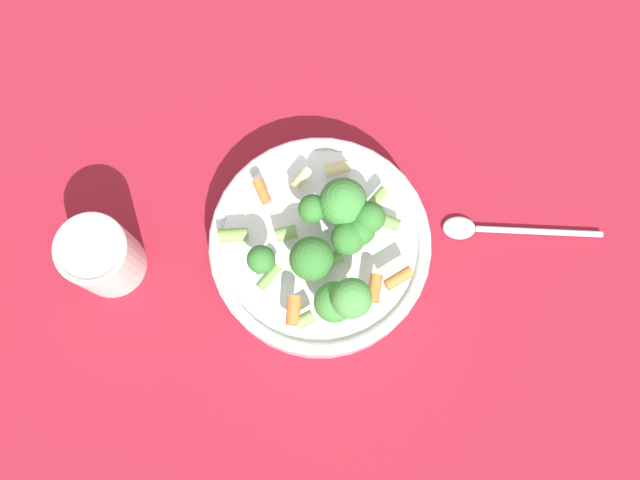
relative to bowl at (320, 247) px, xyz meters
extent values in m
plane|color=maroon|center=(0.00, 0.00, -0.03)|extent=(3.00, 3.00, 0.00)
cylinder|color=silver|center=(0.00, 0.00, -0.01)|extent=(0.23, 0.23, 0.05)
torus|color=silver|center=(0.00, 0.00, 0.02)|extent=(0.23, 0.23, 0.01)
cylinder|color=#8CB766|center=(-0.07, 0.01, 0.03)|extent=(0.01, 0.01, 0.01)
sphere|color=#3D8438|center=(-0.07, 0.01, 0.06)|extent=(0.04, 0.04, 0.04)
cylinder|color=#8CB766|center=(0.03, 0.00, 0.05)|extent=(0.01, 0.01, 0.01)
sphere|color=#33722D|center=(0.03, 0.00, 0.06)|extent=(0.03, 0.03, 0.03)
cylinder|color=#8CB766|center=(-0.01, -0.03, 0.04)|extent=(0.01, 0.01, 0.02)
sphere|color=#33722D|center=(-0.01, -0.03, 0.06)|extent=(0.03, 0.03, 0.03)
cylinder|color=#8CB766|center=(-0.01, 0.06, 0.04)|extent=(0.01, 0.01, 0.01)
sphere|color=#33722D|center=(-0.01, 0.06, 0.06)|extent=(0.03, 0.03, 0.03)
cylinder|color=#8CB766|center=(-0.01, -0.04, 0.05)|extent=(0.01, 0.01, 0.01)
sphere|color=#33722D|center=(-0.01, -0.04, 0.06)|extent=(0.03, 0.03, 0.03)
cylinder|color=#8CB766|center=(-0.01, -0.03, 0.04)|extent=(0.01, 0.01, 0.01)
sphere|color=#3D8438|center=(-0.01, -0.03, 0.06)|extent=(0.03, 0.03, 0.03)
cylinder|color=#8CB766|center=(-0.02, 0.02, 0.04)|extent=(0.02, 0.02, 0.01)
sphere|color=#33722D|center=(-0.02, 0.02, 0.06)|extent=(0.04, 0.04, 0.04)
cylinder|color=#8CB766|center=(0.02, -0.03, 0.04)|extent=(0.02, 0.02, 0.02)
sphere|color=#3D8438|center=(0.02, -0.03, 0.07)|extent=(0.05, 0.05, 0.05)
cylinder|color=#8CB766|center=(0.00, -0.05, 0.05)|extent=(0.01, 0.01, 0.01)
sphere|color=#33722D|center=(0.00, -0.05, 0.07)|extent=(0.03, 0.03, 0.03)
cylinder|color=#8CB766|center=(-0.07, -0.01, 0.05)|extent=(0.01, 0.01, 0.02)
sphere|color=#479342|center=(-0.07, -0.01, 0.08)|extent=(0.04, 0.04, 0.04)
cylinder|color=#729E4C|center=(0.03, 0.08, 0.04)|extent=(0.02, 0.03, 0.01)
cylinder|color=beige|center=(0.07, -0.04, 0.04)|extent=(0.01, 0.03, 0.01)
cylinder|color=orange|center=(-0.06, 0.05, 0.05)|extent=(0.03, 0.02, 0.01)
cylinder|color=beige|center=(0.07, 0.00, 0.04)|extent=(0.02, 0.02, 0.01)
cylinder|color=orange|center=(-0.06, -0.04, 0.04)|extent=(0.03, 0.02, 0.01)
cylinder|color=orange|center=(-0.06, -0.06, 0.05)|extent=(0.02, 0.03, 0.01)
cylinder|color=orange|center=(0.06, 0.04, 0.04)|extent=(0.03, 0.01, 0.01)
cylinder|color=beige|center=(0.02, -0.03, 0.05)|extent=(0.02, 0.03, 0.01)
cylinder|color=#729E4C|center=(0.00, -0.07, 0.03)|extent=(0.03, 0.03, 0.01)
cylinder|color=#729E4C|center=(-0.03, -0.01, 0.05)|extent=(0.02, 0.02, 0.01)
cylinder|color=#729E4C|center=(0.02, 0.03, 0.04)|extent=(0.01, 0.02, 0.01)
cylinder|color=#729E4C|center=(-0.02, 0.06, 0.04)|extent=(0.03, 0.03, 0.01)
cylinder|color=#729E4C|center=(-0.07, 0.04, 0.04)|extent=(0.02, 0.02, 0.01)
cylinder|color=#729E4C|center=(0.02, -0.07, 0.04)|extent=(0.02, 0.03, 0.01)
cylinder|color=silver|center=(0.05, 0.22, 0.01)|extent=(0.07, 0.07, 0.09)
torus|color=silver|center=(0.05, 0.22, 0.06)|extent=(0.07, 0.07, 0.01)
cylinder|color=silver|center=(-0.05, -0.24, -0.02)|extent=(0.05, 0.13, 0.01)
ellipsoid|color=silver|center=(-0.02, -0.15, -0.02)|extent=(0.04, 0.04, 0.01)
camera|label=1|loc=(-0.16, 0.05, 0.78)|focal=42.00mm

